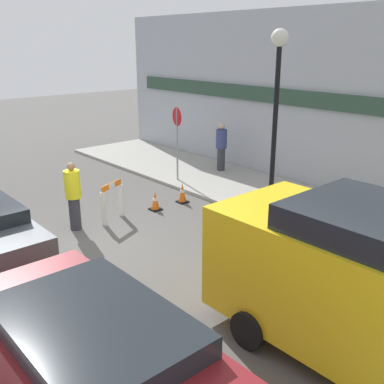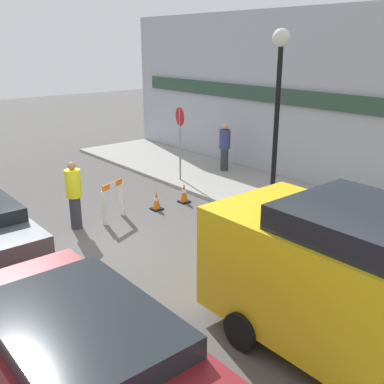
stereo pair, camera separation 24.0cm
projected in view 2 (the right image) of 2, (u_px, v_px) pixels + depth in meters
The scene contains 14 objects.
ground_plane at pixel (80, 252), 10.05m from camera, with size 60.00×60.00×0.00m, color #565451.
sidewalk_slab at pixel (264, 193), 13.80m from camera, with size 18.00×3.35×0.10m.
storefront_facade at pixel (306, 100), 14.01m from camera, with size 18.00×0.22×5.50m.
streetlamp_post at pixel (278, 97), 11.34m from camera, with size 0.44×0.44×4.69m.
stop_sign at pixel (180, 132), 14.54m from camera, with size 0.59×0.15×2.40m.
barricade_0 at pixel (257, 223), 10.27m from camera, with size 0.70×0.69×0.99m.
barricade_1 at pixel (113, 200), 11.71m from camera, with size 0.43×0.80×1.04m.
traffic_cone_0 at pixel (236, 249), 9.48m from camera, with size 0.30×0.30×0.65m.
traffic_cone_1 at pixel (184, 193), 13.10m from camera, with size 0.30×0.30×0.59m.
traffic_cone_2 at pixel (157, 201), 12.54m from camera, with size 0.30×0.30×0.54m.
traffic_cone_3 at pixel (240, 205), 12.16m from camera, with size 0.30×0.30×0.57m.
person_worker at pixel (74, 193), 11.08m from camera, with size 0.55×0.55×1.73m.
person_pedestrian at pixel (225, 146), 15.82m from camera, with size 0.44×0.44×1.69m.
parked_car_2 at pixel (85, 371), 5.04m from camera, with size 4.23×1.90×1.70m.
Camera 2 is at (8.59, -3.93, 4.47)m, focal length 42.00 mm.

